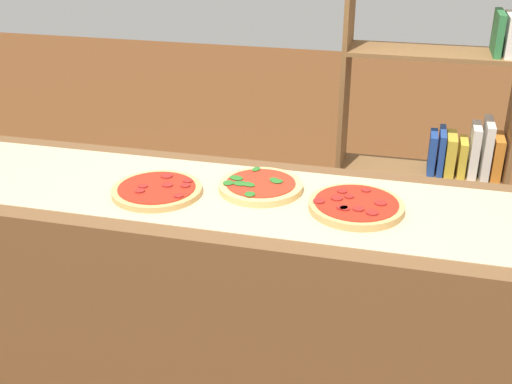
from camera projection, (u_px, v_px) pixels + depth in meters
The scene contains 6 objects.
counter at pixel (256, 326), 2.04m from camera, with size 2.61×0.56×0.91m, color brown.
parchment_paper at pixel (256, 198), 1.85m from camera, with size 2.46×0.44×0.00m, color tan.
pizza_pepperoni_0 at pixel (157, 190), 1.87m from camera, with size 0.26×0.26×0.02m.
pizza_spinach_1 at pixel (260, 186), 1.89m from camera, with size 0.25×0.25×0.03m.
pizza_pepperoni_2 at pixel (356, 206), 1.77m from camera, with size 0.27×0.27×0.03m.
bookshelf at pixel (443, 142), 2.83m from camera, with size 0.74×0.27×1.66m.
Camera 1 is at (0.41, -1.61, 1.71)m, focal length 44.72 mm.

